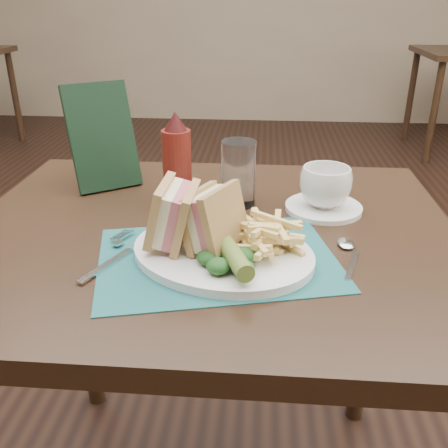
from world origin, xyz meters
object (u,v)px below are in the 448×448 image
(saucer, at_px, (323,208))
(drinking_glass, at_px, (238,173))
(placemat, at_px, (217,258))
(plate, at_px, (223,253))
(sandwich_half_b, at_px, (202,215))
(sandwich_half_a, at_px, (160,213))
(check_presenter, at_px, (102,137))
(coffee_cup, at_px, (325,187))
(table_main, at_px, (211,386))
(ketchup_bottle, at_px, (177,159))

(saucer, relative_size, drinking_glass, 1.15)
(placemat, relative_size, saucer, 2.52)
(plate, bearing_deg, sandwich_half_b, 178.61)
(sandwich_half_b, bearing_deg, plate, 4.27)
(sandwich_half_a, bearing_deg, drinking_glass, 63.71)
(check_presenter, bearing_deg, coffee_cup, -46.81)
(sandwich_half_a, distance_m, sandwich_half_b, 0.07)
(sandwich_half_b, distance_m, check_presenter, 0.39)
(table_main, height_order, sandwich_half_a, sandwich_half_a)
(table_main, xyz_separation_m, check_presenter, (-0.25, 0.20, 0.48))
(saucer, bearing_deg, sandwich_half_a, -145.06)
(plate, xyz_separation_m, check_presenter, (-0.28, 0.31, 0.10))
(sandwich_half_b, bearing_deg, sandwich_half_a, -151.77)
(drinking_glass, relative_size, ketchup_bottle, 0.70)
(saucer, height_order, drinking_glass, drinking_glass)
(sandwich_half_b, bearing_deg, placemat, -7.13)
(coffee_cup, relative_size, drinking_glass, 0.77)
(placemat, distance_m, sandwich_half_a, 0.12)
(plate, distance_m, sandwich_half_b, 0.07)
(drinking_glass, bearing_deg, sandwich_half_a, -117.72)
(sandwich_half_b, xyz_separation_m, coffee_cup, (0.22, 0.20, -0.02))
(coffee_cup, bearing_deg, drinking_glass, 173.66)
(table_main, bearing_deg, sandwich_half_a, -124.73)
(table_main, bearing_deg, plate, -72.36)
(sandwich_half_a, xyz_separation_m, drinking_glass, (0.11, 0.22, -0.01))
(placemat, xyz_separation_m, sandwich_half_a, (-0.09, 0.02, 0.07))
(sandwich_half_b, relative_size, saucer, 0.69)
(plate, relative_size, sandwich_half_a, 2.81)
(placemat, height_order, sandwich_half_b, sandwich_half_b)
(check_presenter, bearing_deg, plate, -82.19)
(sandwich_half_b, height_order, ketchup_bottle, ketchup_bottle)
(coffee_cup, relative_size, ketchup_bottle, 0.54)
(saucer, distance_m, coffee_cup, 0.04)
(sandwich_half_a, relative_size, coffee_cup, 1.07)
(plate, relative_size, saucer, 2.00)
(plate, distance_m, drinking_glass, 0.24)
(saucer, xyz_separation_m, drinking_glass, (-0.17, 0.02, 0.06))
(coffee_cup, height_order, drinking_glass, drinking_glass)
(ketchup_bottle, bearing_deg, sandwich_half_b, -70.36)
(coffee_cup, bearing_deg, saucer, 0.00)
(sandwich_half_a, bearing_deg, check_presenter, 122.68)
(sandwich_half_a, relative_size, saucer, 0.71)
(table_main, relative_size, sandwich_half_a, 8.43)
(sandwich_half_a, distance_m, coffee_cup, 0.35)
(plate, height_order, drinking_glass, drinking_glass)
(sandwich_half_a, distance_m, check_presenter, 0.35)
(sandwich_half_a, height_order, coffee_cup, sandwich_half_a)
(coffee_cup, xyz_separation_m, ketchup_bottle, (-0.29, 0.02, 0.04))
(coffee_cup, relative_size, check_presenter, 0.44)
(table_main, height_order, plate, plate)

